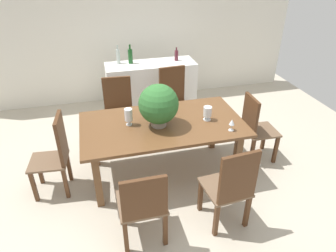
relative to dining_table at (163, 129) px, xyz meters
The scene contains 18 objects.
ground_plane 0.67m from the dining_table, 90.00° to the right, with size 7.04×7.04×0.00m, color #BCB29E.
back_wall 2.63m from the dining_table, 90.00° to the left, with size 6.40×0.10×2.60m, color silver.
dining_table is the anchor object (origin of this frame).
chair_near_left 1.15m from the dining_table, 113.24° to the right, with size 0.47×0.45×0.91m.
chair_far_left 1.15m from the dining_table, 112.79° to the left, with size 0.49×0.48×0.98m.
chair_foot_end 1.31m from the dining_table, ahead, with size 0.44×0.43×0.97m.
chair_head_end 1.30m from the dining_table, behind, with size 0.47×0.44×1.03m.
chair_far_right 1.16m from the dining_table, 67.50° to the left, with size 0.49×0.51×1.06m.
chair_near_right 1.16m from the dining_table, 66.51° to the right, with size 0.48×0.49×1.01m.
flower_centerpiece 0.38m from the dining_table, 140.28° to the right, with size 0.48×0.48×0.53m.
crystal_vase_left 0.47m from the dining_table, behind, with size 0.10×0.10×0.22m.
crystal_vase_center_near 0.36m from the dining_table, 85.37° to the left, with size 0.09×0.09×0.21m.
crystal_vase_right 0.60m from the dining_table, ahead, with size 0.10×0.10×0.18m.
wine_glass 0.86m from the dining_table, 26.57° to the right, with size 0.07×0.07×0.15m.
kitchen_counter 1.79m from the dining_table, 82.92° to the left, with size 1.54×0.53×0.93m, color white.
wine_bottle_dark 1.96m from the dining_table, 99.25° to the left, with size 0.06×0.06×0.31m.
wine_bottle_clear 1.96m from the dining_table, 69.20° to the left, with size 0.06×0.06×0.23m.
wine_bottle_green 1.90m from the dining_table, 93.31° to the left, with size 0.08×0.08×0.32m.
Camera 1 is at (-0.75, -3.13, 2.64)m, focal length 32.62 mm.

